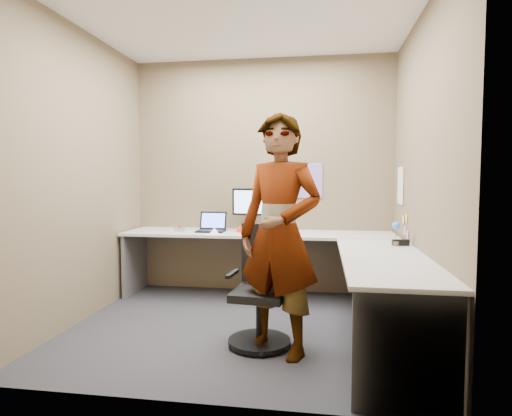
% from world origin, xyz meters
% --- Properties ---
extents(ground, '(3.00, 3.00, 0.00)m').
position_xyz_m(ground, '(0.00, 0.00, 0.00)').
color(ground, '#222227').
rests_on(ground, ground).
extents(wall_back, '(3.00, 0.00, 3.00)m').
position_xyz_m(wall_back, '(0.00, 1.30, 1.35)').
color(wall_back, brown).
rests_on(wall_back, ground).
extents(wall_right, '(0.00, 2.70, 2.70)m').
position_xyz_m(wall_right, '(1.50, 0.00, 1.35)').
color(wall_right, brown).
rests_on(wall_right, ground).
extents(wall_left, '(0.00, 2.70, 2.70)m').
position_xyz_m(wall_left, '(-1.50, 0.00, 1.35)').
color(wall_left, brown).
rests_on(wall_left, ground).
extents(ceiling, '(3.00, 3.00, 0.00)m').
position_xyz_m(ceiling, '(0.00, 0.00, 2.70)').
color(ceiling, white).
rests_on(ceiling, wall_back).
extents(desk, '(2.98, 2.58, 0.73)m').
position_xyz_m(desk, '(0.44, 0.39, 0.59)').
color(desk, '#BEBEBE').
rests_on(desk, ground).
extents(paper_ream, '(0.31, 0.24, 0.06)m').
position_xyz_m(paper_ream, '(-0.07, 1.01, 0.76)').
color(paper_ream, red).
rests_on(paper_ream, desk).
extents(monitor, '(0.45, 0.16, 0.43)m').
position_xyz_m(monitor, '(-0.07, 1.02, 1.04)').
color(monitor, black).
rests_on(monitor, paper_ream).
extents(laptop, '(0.30, 0.25, 0.22)m').
position_xyz_m(laptop, '(-0.52, 0.98, 0.79)').
color(laptop, black).
rests_on(laptop, desk).
extents(trackball_mouse, '(0.12, 0.08, 0.07)m').
position_xyz_m(trackball_mouse, '(-0.86, 0.90, 0.76)').
color(trackball_mouse, '#B7B7BC').
rests_on(trackball_mouse, desk).
extents(origami, '(0.10, 0.10, 0.06)m').
position_xyz_m(origami, '(-0.45, 0.83, 0.76)').
color(origami, white).
rests_on(origami, desk).
extents(stapler, '(0.16, 0.08, 0.05)m').
position_xyz_m(stapler, '(1.39, 0.25, 0.76)').
color(stapler, black).
rests_on(stapler, desk).
extents(flower, '(0.07, 0.07, 0.22)m').
position_xyz_m(flower, '(1.34, 0.23, 0.87)').
color(flower, brown).
rests_on(flower, desk).
extents(calendar_purple, '(0.30, 0.01, 0.40)m').
position_xyz_m(calendar_purple, '(0.55, 1.29, 1.30)').
color(calendar_purple, '#846BB7').
rests_on(calendar_purple, wall_back).
extents(calendar_white, '(0.01, 0.28, 0.38)m').
position_xyz_m(calendar_white, '(1.49, 0.90, 1.25)').
color(calendar_white, white).
rests_on(calendar_white, wall_right).
extents(sticky_note_a, '(0.01, 0.07, 0.07)m').
position_xyz_m(sticky_note_a, '(1.49, 0.55, 0.95)').
color(sticky_note_a, '#F2E059').
rests_on(sticky_note_a, wall_right).
extents(sticky_note_b, '(0.01, 0.07, 0.07)m').
position_xyz_m(sticky_note_b, '(1.49, 0.60, 0.82)').
color(sticky_note_b, pink).
rests_on(sticky_note_b, wall_right).
extents(sticky_note_c, '(0.01, 0.07, 0.07)m').
position_xyz_m(sticky_note_c, '(1.49, 0.48, 0.80)').
color(sticky_note_c, pink).
rests_on(sticky_note_c, wall_right).
extents(sticky_note_d, '(0.01, 0.07, 0.07)m').
position_xyz_m(sticky_note_d, '(1.49, 0.70, 0.92)').
color(sticky_note_d, '#F2E059').
rests_on(sticky_note_d, wall_right).
extents(office_chair, '(0.50, 0.50, 0.94)m').
position_xyz_m(office_chair, '(0.23, -0.33, 0.38)').
color(office_chair, black).
rests_on(office_chair, ground).
extents(person, '(0.78, 0.66, 1.81)m').
position_xyz_m(person, '(0.39, -0.49, 0.90)').
color(person, '#999399').
rests_on(person, ground).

